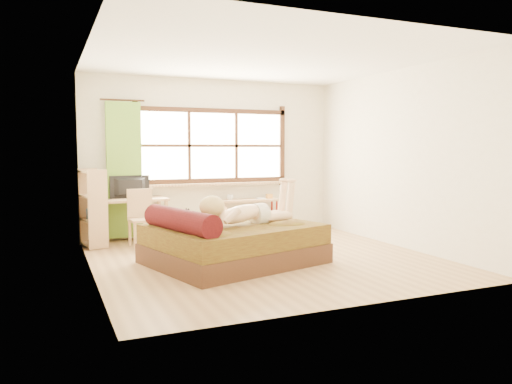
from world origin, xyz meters
name	(u,v)px	position (x,y,z in m)	size (l,w,h in m)	color
floor	(264,258)	(0.00, 0.00, 0.00)	(4.50, 4.50, 0.00)	#9E754C
ceiling	(265,58)	(0.00, 0.00, 2.70)	(4.50, 4.50, 0.00)	white
wall_back	(213,157)	(0.00, 2.25, 1.35)	(4.50, 4.50, 0.00)	silver
wall_front	(362,165)	(0.00, -2.25, 1.35)	(4.50, 4.50, 0.00)	silver
wall_left	(90,162)	(-2.25, 0.00, 1.35)	(4.50, 4.50, 0.00)	silver
wall_right	(399,159)	(2.25, 0.00, 1.35)	(4.50, 4.50, 0.00)	silver
window	(213,148)	(0.00, 2.22, 1.51)	(2.80, 0.16, 1.46)	#FFEDBF
curtain	(124,170)	(-1.55, 2.13, 1.15)	(0.55, 0.10, 2.20)	#4E9227
bed	(231,242)	(-0.52, -0.09, 0.28)	(2.40, 2.12, 0.77)	#361C10
woman	(246,201)	(-0.33, -0.13, 0.82)	(1.43, 0.41, 0.61)	beige
kitten	(178,217)	(-1.20, 0.02, 0.63)	(0.31, 0.12, 0.24)	black
desk	(131,204)	(-1.47, 1.95, 0.61)	(1.16, 0.60, 0.70)	#A17857
monitor	(131,187)	(-1.47, 2.00, 0.88)	(0.64, 0.08, 0.37)	black
chair	(142,214)	(-1.38, 1.58, 0.49)	(0.42, 0.42, 0.88)	#A17857
pipe_shelf	(246,208)	(0.57, 2.07, 0.44)	(1.21, 0.37, 0.68)	#A17857
cup	(230,197)	(0.25, 2.07, 0.64)	(0.12, 0.12, 0.09)	gray
book	(256,198)	(0.75, 2.07, 0.61)	(0.15, 0.20, 0.02)	gray
bookshelf	(93,208)	(-2.08, 1.75, 0.60)	(0.39, 0.56, 1.18)	#A17857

